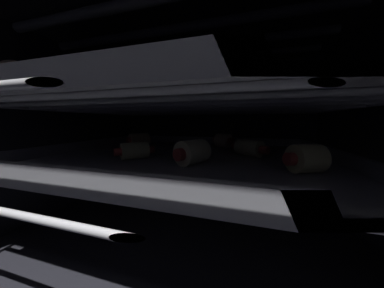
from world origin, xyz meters
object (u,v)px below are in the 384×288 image
pig_in_blanket_lower_5 (139,140)px  pig_in_blanket_upper_3 (212,98)px  pig_in_blanket_lower_2 (192,152)px  pig_in_blanket_upper_1 (280,92)px  pig_in_blanket_lower_0 (306,159)px  pig_in_blanket_lower_4 (223,140)px  baking_tray_upper (186,102)px  baking_tray_lower (187,156)px  pig_in_blanket_lower_3 (135,151)px  pig_in_blanket_lower_1 (249,148)px  oven_rack_upper (186,108)px  pig_in_blanket_upper_4 (15,78)px  pig_in_blanket_upper_7 (183,90)px  pig_in_blanket_upper_0 (156,92)px  pig_in_blanket_upper_2 (184,99)px  oven_rack_lower (187,161)px  pig_in_blanket_upper_8 (175,85)px  heating_element (186,39)px  pig_in_blanket_upper_9 (138,101)px  pig_in_blanket_upper_6 (146,68)px  pig_in_blanket_upper_5 (161,95)px

pig_in_blanket_lower_5 → pig_in_blanket_upper_3: size_ratio=0.91×
pig_in_blanket_lower_2 → pig_in_blanket_upper_1: size_ratio=0.97×
pig_in_blanket_lower_0 → pig_in_blanket_lower_2: same height
pig_in_blanket_lower_4 → baking_tray_upper: bearing=-115.0°
baking_tray_lower → pig_in_blanket_lower_3: pig_in_blanket_lower_3 is taller
pig_in_blanket_lower_1 → oven_rack_upper: 11.97cm
baking_tray_lower → pig_in_blanket_lower_4: size_ratio=8.91×
pig_in_blanket_upper_4 → pig_in_blanket_upper_7: bearing=33.0°
baking_tray_lower → pig_in_blanket_lower_5: 14.86cm
pig_in_blanket_upper_0 → pig_in_blanket_upper_2: 9.19cm
baking_tray_lower → oven_rack_lower: bearing=-90.0°
pig_in_blanket_upper_8 → heating_element: bearing=91.3°
pig_in_blanket_upper_3 → pig_in_blanket_lower_1: bearing=-40.1°
oven_rack_upper → pig_in_blanket_upper_7: pig_in_blanket_upper_7 is taller
pig_in_blanket_upper_8 → pig_in_blanket_lower_3: bearing=179.0°
pig_in_blanket_upper_9 → pig_in_blanket_upper_4: bearing=-93.1°
pig_in_blanket_upper_6 → baking_tray_upper: bearing=89.1°
pig_in_blanket_lower_4 → pig_in_blanket_upper_6: bearing=-102.8°
pig_in_blanket_lower_0 → pig_in_blanket_upper_5: bearing=155.3°
oven_rack_upper → baking_tray_upper: (0.00, 0.00, 0.91)cm
pig_in_blanket_lower_0 → pig_in_blanket_upper_8: bearing=176.3°
pig_in_blanket_upper_1 → pig_in_blanket_upper_4: pig_in_blanket_upper_4 is taller
baking_tray_upper → pig_in_blanket_upper_8: pig_in_blanket_upper_8 is taller
pig_in_blanket_lower_4 → pig_in_blanket_upper_7: size_ratio=0.86×
pig_in_blanket_lower_5 → oven_rack_upper: 16.02cm
pig_in_blanket_lower_4 → baking_tray_upper: baking_tray_upper is taller
pig_in_blanket_upper_4 → pig_in_blanket_upper_8: 18.83cm
heating_element → pig_in_blanket_upper_4: heating_element is taller
pig_in_blanket_lower_0 → pig_in_blanket_upper_6: 18.92cm
pig_in_blanket_lower_2 → pig_in_blanket_lower_5: bearing=141.5°
pig_in_blanket_lower_4 → pig_in_blanket_upper_8: 18.80cm
baking_tray_upper → pig_in_blanket_upper_5: bearing=149.9°
pig_in_blanket_upper_7 → oven_rack_lower: bearing=86.9°
pig_in_blanket_upper_8 → baking_tray_lower: bearing=91.3°
heating_element → pig_in_blanket_upper_2: size_ratio=9.36×
pig_in_blanket_upper_0 → pig_in_blanket_upper_9: (-10.77, 11.28, 0.17)cm
pig_in_blanket_upper_4 → oven_rack_lower: bearing=36.0°
heating_element → baking_tray_lower: size_ratio=0.98×
pig_in_blanket_upper_4 → oven_rack_upper: bearing=36.0°
pig_in_blanket_lower_3 → pig_in_blanket_upper_5: bearing=89.9°
pig_in_blanket_lower_4 → pig_in_blanket_upper_2: size_ratio=1.08×
baking_tray_lower → pig_in_blanket_upper_9: size_ratio=8.47×
heating_element → baking_tray_lower: heating_element is taller
pig_in_blanket_lower_2 → pig_in_blanket_upper_1: pig_in_blanket_upper_1 is taller
oven_rack_lower → pig_in_blanket_lower_0: bearing=-22.4°
pig_in_blanket_lower_5 → pig_in_blanket_upper_7: size_ratio=0.89×
pig_in_blanket_lower_3 → pig_in_blanket_upper_4: pig_in_blanket_upper_4 is taller
pig_in_blanket_upper_1 → pig_in_blanket_upper_7: size_ratio=1.01×
baking_tray_upper → pig_in_blanket_upper_1: 14.99cm
pig_in_blanket_lower_4 → pig_in_blanket_upper_5: (-11.21, -6.90, 8.94)cm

